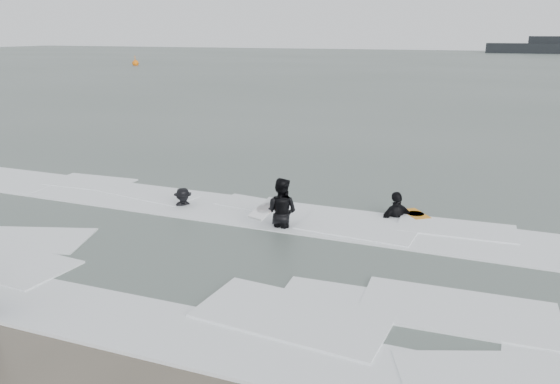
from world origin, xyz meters
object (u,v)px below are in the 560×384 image
at_px(buoy, 135,63).
at_px(vessel_horizon, 552,47).
at_px(surfer_wading, 281,228).
at_px(surfer_right_near, 396,219).
at_px(surfer_breaker, 183,208).

relative_size(buoy, vessel_horizon, 0.05).
bearing_deg(vessel_horizon, surfer_wading, -96.32).
bearing_deg(surfer_right_near, vessel_horizon, -137.78).
height_order(surfer_breaker, vessel_horizon, vessel_horizon).
xyz_separation_m(surfer_wading, surfer_right_near, (2.82, 1.97, 0.00)).
bearing_deg(surfer_wading, buoy, -49.56).
relative_size(surfer_wading, vessel_horizon, 0.07).
distance_m(surfer_wading, buoy, 77.79).
xyz_separation_m(surfer_breaker, surfer_right_near, (6.25, 1.47, 0.00)).
bearing_deg(buoy, surfer_breaker, -52.70).
bearing_deg(vessel_horizon, buoy, -129.20).
xyz_separation_m(surfer_right_near, vessel_horizon, (12.62, 137.48, 1.52)).
bearing_deg(buoy, surfer_wading, -50.91).
height_order(surfer_wading, vessel_horizon, vessel_horizon).
relative_size(surfer_wading, surfer_breaker, 1.33).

